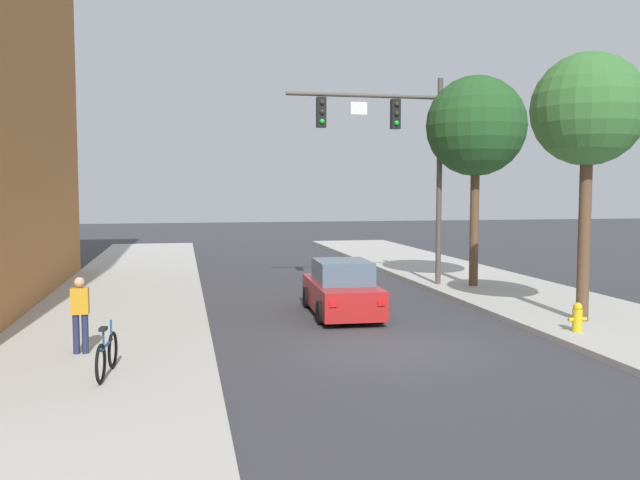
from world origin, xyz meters
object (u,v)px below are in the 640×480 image
at_px(street_tree_second, 476,127).
at_px(pedestrian_sidewalk_left_walker, 80,311).
at_px(traffic_signal_mast, 398,143).
at_px(street_tree_nearest, 588,111).
at_px(fire_hydrant, 577,317).
at_px(car_lead_red, 342,290).
at_px(bicycle_leaning, 107,355).

bearing_deg(street_tree_second, pedestrian_sidewalk_left_walker, -148.06).
bearing_deg(traffic_signal_mast, street_tree_second, -13.03).
relative_size(street_tree_nearest, street_tree_second, 0.93).
relative_size(fire_hydrant, street_tree_second, 0.10).
relative_size(traffic_signal_mast, street_tree_nearest, 1.07).
xyz_separation_m(pedestrian_sidewalk_left_walker, street_tree_nearest, (12.54, 1.09, 4.60)).
height_order(car_lead_red, street_tree_second, street_tree_second).
bearing_deg(pedestrian_sidewalk_left_walker, car_lead_red, 30.66).
bearing_deg(street_tree_second, fire_hydrant, -96.32).
relative_size(car_lead_red, bicycle_leaning, 2.43).
xyz_separation_m(car_lead_red, street_tree_second, (5.85, 3.85, 5.14)).
xyz_separation_m(car_lead_red, street_tree_nearest, (5.90, -2.85, 4.94)).
distance_m(traffic_signal_mast, car_lead_red, 7.14).
bearing_deg(street_tree_second, street_tree_nearest, -89.63).
bearing_deg(street_tree_nearest, bicycle_leaning, -165.92).
height_order(traffic_signal_mast, street_tree_second, street_tree_second).
height_order(car_lead_red, fire_hydrant, car_lead_red).
relative_size(car_lead_red, street_tree_second, 0.57).
distance_m(fire_hydrant, street_tree_second, 9.60).
bearing_deg(pedestrian_sidewalk_left_walker, traffic_signal_mast, 40.67).
height_order(traffic_signal_mast, street_tree_nearest, traffic_signal_mast).
bearing_deg(bicycle_leaning, traffic_signal_mast, 48.61).
bearing_deg(pedestrian_sidewalk_left_walker, bicycle_leaning, -68.78).
relative_size(car_lead_red, pedestrian_sidewalk_left_walker, 2.62).
relative_size(pedestrian_sidewalk_left_walker, bicycle_leaning, 0.93).
relative_size(pedestrian_sidewalk_left_walker, fire_hydrant, 2.28).
distance_m(traffic_signal_mast, street_tree_nearest, 7.83).
bearing_deg(pedestrian_sidewalk_left_walker, street_tree_nearest, 4.97).
distance_m(pedestrian_sidewalk_left_walker, street_tree_nearest, 13.40).
distance_m(bicycle_leaning, street_tree_second, 16.14).
bearing_deg(car_lead_red, street_tree_nearest, -25.81).
height_order(bicycle_leaning, street_tree_second, street_tree_second).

